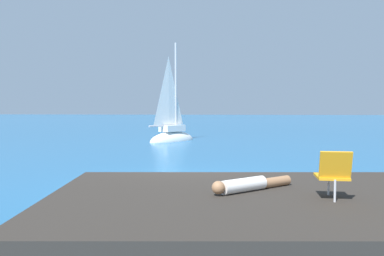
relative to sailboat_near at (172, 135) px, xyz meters
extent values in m
plane|color=#236093|center=(2.25, -12.80, -0.35)|extent=(160.00, 160.00, 0.00)
cube|color=#2D2823|center=(3.57, -16.75, -0.03)|extent=(7.29, 5.00, 0.64)
cube|color=#2E2326|center=(6.34, -14.04, -0.35)|extent=(1.46, 1.63, 0.97)
cube|color=#28271E|center=(2.08, -13.95, -0.35)|extent=(0.90, 0.73, 0.67)
ellipsoid|color=white|center=(0.01, 0.02, -0.35)|extent=(3.04, 3.38, 1.17)
cube|color=white|center=(0.01, 0.02, 0.42)|extent=(1.57, 1.67, 0.38)
cylinder|color=#B7B7BC|center=(0.21, 0.26, 2.89)|extent=(0.13, 0.13, 5.32)
cylinder|color=#B2B2B7|center=(-0.45, -0.56, 0.61)|extent=(1.41, 1.72, 0.10)
pyramid|color=white|center=(-0.16, -0.20, 2.68)|extent=(1.12, 1.36, 4.04)
cylinder|color=white|center=(3.36, -16.53, 0.41)|extent=(0.86, 0.74, 0.24)
cylinder|color=#9E704C|center=(3.95, -16.07, 0.38)|extent=(0.66, 0.57, 0.18)
sphere|color=#9E704C|center=(2.93, -16.87, 0.43)|extent=(0.22, 0.22, 0.22)
cube|color=orange|center=(4.76, -16.89, 0.64)|extent=(0.51, 0.55, 0.04)
cube|color=orange|center=(4.74, -17.15, 0.87)|extent=(0.49, 0.18, 0.45)
cylinder|color=silver|center=(4.77, -16.68, 0.47)|extent=(0.04, 0.04, 0.35)
cylinder|color=silver|center=(4.74, -17.15, 0.47)|extent=(0.04, 0.04, 0.35)
camera|label=1|loc=(2.98, -23.30, 1.79)|focal=36.60mm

